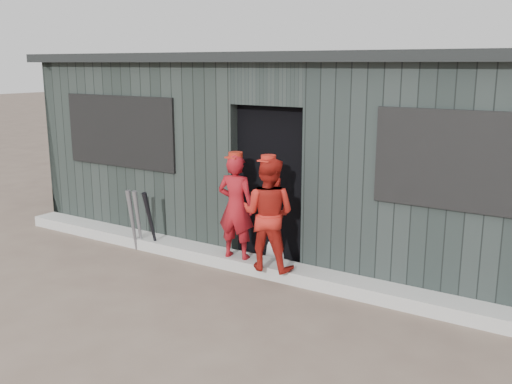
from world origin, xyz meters
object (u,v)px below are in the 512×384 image
Objects in this scene: player_grey_back at (285,210)px; dugout at (321,150)px; bat_right at (151,222)px; player_red_right at (268,214)px; bat_left at (138,220)px; player_red_left at (236,207)px; bat_mid at (132,220)px.

player_grey_back is 1.32m from dugout.
player_red_right is (1.84, -0.02, 0.38)m from bat_right.
player_grey_back is 0.16× the size of dugout.
player_red_left is (1.52, 0.12, 0.37)m from bat_left.
bat_mid is 2.10m from player_grey_back.
bat_mid is at bearing -168.74° from bat_right.
player_red_right is 0.72m from player_grey_back.
dugout reaches higher than player_grey_back.
player_red_left is (1.59, 0.16, 0.37)m from bat_mid.
bat_left is at bearing -175.83° from bat_right.
player_red_left is 0.68m from player_grey_back.
player_grey_back is (0.36, 0.57, -0.11)m from player_red_left.
player_grey_back is (1.88, 0.69, 0.26)m from bat_left.
player_grey_back is at bearing 20.10° from bat_left.
bat_left is at bearing -0.96° from player_grey_back.
player_red_left is at bearing 4.50° from bat_left.
player_grey_back is at bearing -130.67° from player_red_left.
player_red_right reaches higher than player_grey_back.
bat_left is 0.66× the size of player_red_left.
bat_mid is 2.16m from player_red_right.
player_red_left is at bearing 36.69° from player_grey_back.
bat_mid is 2.79m from dugout.
bat_mid is 0.10× the size of dugout.
player_red_right reaches higher than bat_right.
player_red_left is 0.98× the size of player_red_right.
dugout is (0.26, 1.74, 0.49)m from player_red_left.
player_grey_back reaches higher than bat_right.
dugout is at bearing -90.87° from player_red_right.
bat_left is 0.08m from bat_mid.
bat_mid reaches higher than bat_left.
player_red_right reaches higher than bat_mid.
player_red_left is at bearing -22.11° from player_red_right.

